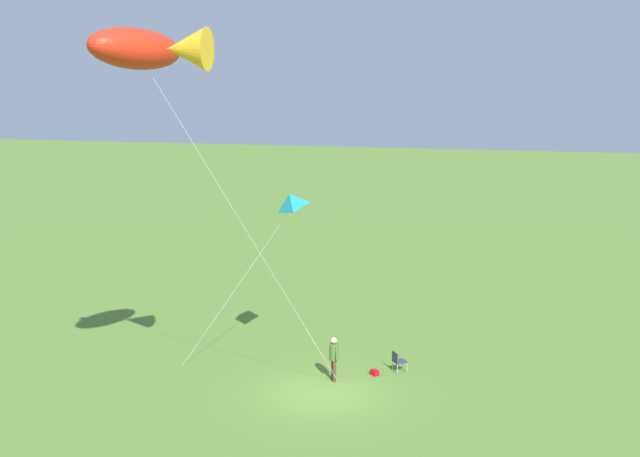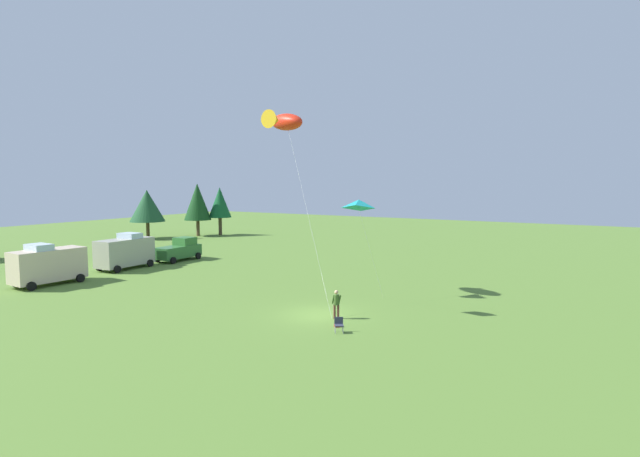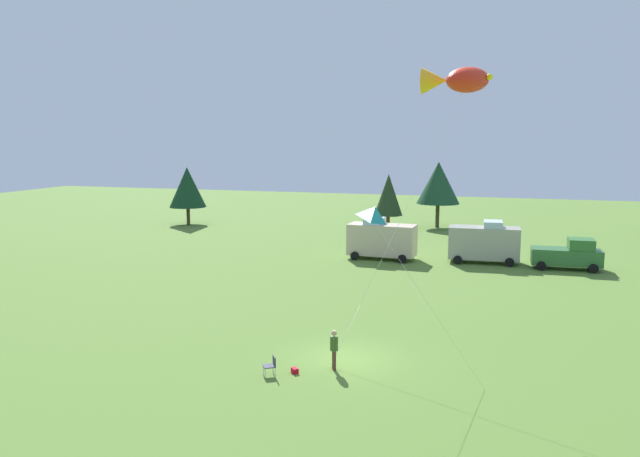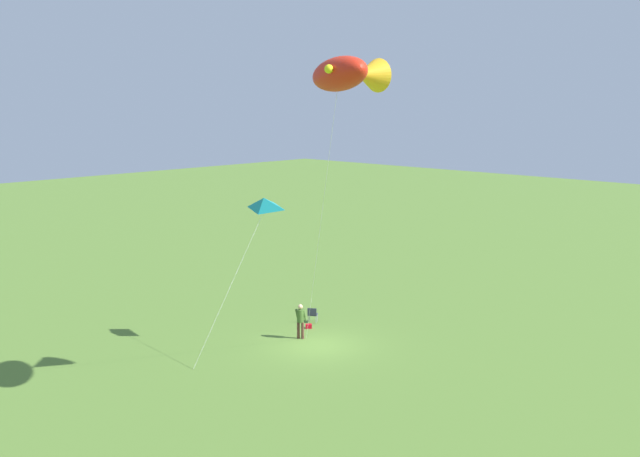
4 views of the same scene
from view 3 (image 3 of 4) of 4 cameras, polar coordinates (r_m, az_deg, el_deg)
The scene contains 10 objects.
ground_plane at distance 28.45m, azimuth 2.40°, elevation -11.87°, with size 160.00×160.00×0.00m, color #54792E.
person_kite_flyer at distance 26.94m, azimuth 1.29°, elevation -10.74°, with size 0.45×0.58×1.74m.
folding_chair at distance 26.56m, azimuth -4.48°, elevation -12.27°, with size 0.66×0.66×0.82m.
backpack_on_grass at distance 26.89m, azimuth -2.32°, elevation -12.85°, with size 0.32×0.22×0.22m, color red.
van_camper_beige at distance 50.78m, azimuth 5.65°, elevation -0.96°, with size 5.51×2.84×3.34m.
van_motorhome_grey at distance 50.72m, azimuth 14.78°, elevation -1.21°, with size 5.51×2.84×3.34m.
truck_green_flatbed at distance 50.32m, azimuth 21.78°, elevation -2.24°, with size 5.06×2.54×2.34m.
treeline_distant at distance 65.95m, azimuth 19.57°, elevation 3.44°, with size 64.13×10.17×7.96m.
kite_large_fish at distance 31.48m, azimuth 12.66°, elevation 13.10°, with size 6.31×8.55×13.29m.
kite_delta_teal at distance 24.66m, azimuth 5.09°, elevation 1.37°, with size 5.13×1.74×7.26m.
Camera 3 is at (6.75, -25.83, 9.84)m, focal length 35.00 mm.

